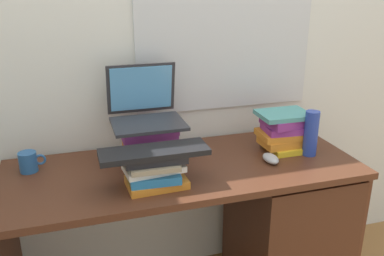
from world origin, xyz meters
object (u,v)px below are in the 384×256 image
Objects in this scene: book_stack_tall at (150,142)px; laptop at (145,109)px; book_stack_keyboard_riser at (155,170)px; book_stack_side at (285,131)px; mug at (29,162)px; water_bottle at (311,133)px; computer_mouse at (271,158)px; desk at (264,222)px; keyboard at (154,152)px.

laptop is at bearing 93.07° from book_stack_tall.
book_stack_side is at bearing 15.51° from book_stack_keyboard_riser.
mug is 0.53× the size of water_bottle.
book_stack_tall is at bearing 176.43° from book_stack_side.
book_stack_tall is 0.23m from book_stack_keyboard_riser.
book_stack_keyboard_riser is 2.38× the size of computer_mouse.
laptop is at bearing 157.46° from computer_mouse.
computer_mouse is at bearing -107.83° from desk.
book_stack_side reaches higher than mug.
keyboard is at bearing -167.91° from desk.
computer_mouse is (0.52, -0.21, -0.22)m from laptop.
book_stack_tall is at bearing -86.93° from laptop.
keyboard is (-0.67, -0.19, 0.05)m from book_stack_side.
book_stack_keyboard_riser is 0.80× the size of laptop.
desk is 14.86× the size of computer_mouse.
computer_mouse is at bearing -11.95° from mug.
keyboard reaches higher than computer_mouse.
book_stack_keyboard_riser is at bearing -172.89° from computer_mouse.
keyboard is 4.04× the size of computer_mouse.
book_stack_keyboard_riser is 0.59× the size of keyboard.
water_bottle is at bearing -8.90° from mug.
water_bottle is (0.19, -0.02, 0.45)m from desk.
desk is 4.99× the size of laptop.
laptop reaches higher than book_stack_keyboard_riser.
book_stack_tall reaches higher than mug.
computer_mouse is (0.54, 0.07, -0.13)m from keyboard.
book_stack_keyboard_riser is 1.17× the size of water_bottle.
book_stack_keyboard_riser is 0.08m from keyboard.
laptop reaches higher than water_bottle.
desk is at bearing -17.44° from laptop.
desk is at bearing 72.17° from computer_mouse.
book_stack_keyboard_riser is 0.55m from computer_mouse.
water_bottle is (0.73, -0.19, -0.13)m from laptop.
laptop is 2.98× the size of computer_mouse.
book_stack_keyboard_riser is at bearing -168.34° from desk.
desk is 3.68× the size of keyboard.
keyboard is 1.98× the size of water_bottle.
water_bottle reaches higher than mug.
book_stack_tall is 0.74m from water_bottle.
keyboard is 0.56m from computer_mouse.
laptop reaches higher than mug.
book_stack_side is 0.70m from keyboard.
desk is at bearing -9.26° from mug.
computer_mouse is (0.51, -0.16, -0.08)m from book_stack_tall.
laptop is 1.46× the size of water_bottle.
mug is at bearing 149.58° from book_stack_keyboard_riser.
water_bottle reaches higher than keyboard.
book_stack_side reaches higher than desk.
keyboard reaches higher than desk.
book_stack_tall is 0.98× the size of book_stack_side.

